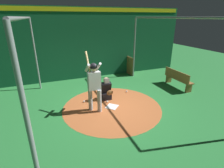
{
  "coord_description": "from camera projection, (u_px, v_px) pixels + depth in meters",
  "views": [
    {
      "loc": [
        5.5,
        -2.19,
        3.25
      ],
      "look_at": [
        0.0,
        0.0,
        0.95
      ],
      "focal_mm": 27.73,
      "sensor_mm": 36.0,
      "label": 1
    }
  ],
  "objects": [
    {
      "name": "home_plate",
      "position": [
        112.0,
        107.0,
        6.69
      ],
      "size": [
        0.59,
        0.59,
        0.01
      ],
      "primitive_type": "cube",
      "rotation": [
        0.0,
        0.0,
        0.79
      ],
      "color": "white",
      "rests_on": "dirt_circle"
    },
    {
      "name": "bench",
      "position": [
        178.0,
        79.0,
        8.43
      ],
      "size": [
        1.63,
        0.36,
        0.85
      ],
      "color": "olive",
      "rests_on": "ground"
    },
    {
      "name": "baseball_0",
      "position": [
        107.0,
        102.0,
        7.02
      ],
      "size": [
        0.07,
        0.07,
        0.07
      ],
      "primitive_type": "sphere",
      "color": "white",
      "rests_on": "dirt_circle"
    },
    {
      "name": "baseball_1",
      "position": [
        84.0,
        101.0,
        7.03
      ],
      "size": [
        0.07,
        0.07,
        0.07
      ],
      "primitive_type": "sphere",
      "color": "white",
      "rests_on": "dirt_circle"
    },
    {
      "name": "bat_rack",
      "position": [
        128.0,
        65.0,
        10.52
      ],
      "size": [
        1.18,
        0.21,
        1.05
      ],
      "color": "olive",
      "rests_on": "ground"
    },
    {
      "name": "batter",
      "position": [
        94.0,
        83.0,
        6.04
      ],
      "size": [
        0.68,
        0.49,
        2.15
      ],
      "color": "#B3B3B7",
      "rests_on": "ground"
    },
    {
      "name": "dirt_circle",
      "position": [
        112.0,
        107.0,
        6.69
      ],
      "size": [
        3.76,
        3.76,
        0.01
      ],
      "primitive_type": "cylinder",
      "color": "#B76033",
      "rests_on": "ground"
    },
    {
      "name": "baseball_2",
      "position": [
        127.0,
        91.0,
        7.97
      ],
      "size": [
        0.07,
        0.07,
        0.07
      ],
      "primitive_type": "sphere",
      "color": "white",
      "rests_on": "dirt_circle"
    },
    {
      "name": "ground_plane",
      "position": [
        112.0,
        107.0,
        6.69
      ],
      "size": [
        27.69,
        27.69,
        0.0
      ],
      "primitive_type": "plane",
      "color": "#287A38"
    },
    {
      "name": "back_wall",
      "position": [
        86.0,
        44.0,
        9.36
      ],
      "size": [
        0.23,
        11.69,
        3.75
      ],
      "color": "#145133",
      "rests_on": "ground"
    },
    {
      "name": "cage_frame",
      "position": [
        112.0,
        47.0,
        5.86
      ],
      "size": [
        6.14,
        5.17,
        3.26
      ],
      "color": "gray",
      "rests_on": "ground"
    },
    {
      "name": "catcher",
      "position": [
        106.0,
        91.0,
        7.18
      ],
      "size": [
        0.58,
        0.4,
        0.98
      ],
      "color": "black",
      "rests_on": "ground"
    }
  ]
}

